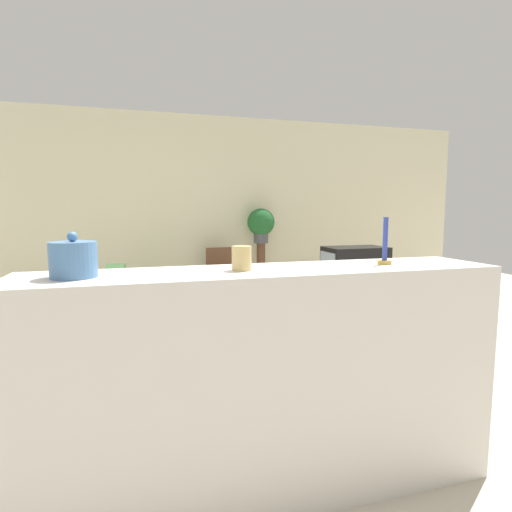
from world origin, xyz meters
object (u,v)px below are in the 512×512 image
television (354,267)px  potted_plant (261,224)px  decorative_bowl (74,259)px  couch (146,321)px  wooden_chair (222,276)px

television → potted_plant: bearing=118.6°
television → decorative_bowl: size_ratio=3.89×
television → potted_plant: (-0.74, 1.36, 0.48)m
couch → decorative_bowl: (-0.28, -2.29, 0.89)m
potted_plant → decorative_bowl: (-1.92, -3.79, -0.01)m
couch → television: 2.43m
television → potted_plant: 1.62m
wooden_chair → potted_plant: size_ratio=1.71×
wooden_chair → decorative_bowl: (-1.30, -3.56, 0.69)m
potted_plant → decorative_bowl: potted_plant is taller
couch → decorative_bowl: 2.47m
decorative_bowl → television: bearing=42.4°
decorative_bowl → wooden_chair: bearing=69.9°
television → potted_plant: potted_plant is taller
wooden_chair → decorative_bowl: decorative_bowl is taller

